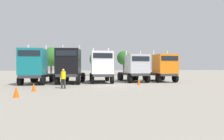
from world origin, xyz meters
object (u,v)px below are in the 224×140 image
at_px(semi_truck_orange, 163,68).
at_px(traffic_cone_near, 139,82).
at_px(traffic_cone_far, 16,92).
at_px(semi_truck_teal, 35,66).
at_px(semi_truck_silver, 135,68).
at_px(visitor_in_hivis, 63,77).
at_px(semi_truck_white, 101,67).
at_px(traffic_cone_mid, 34,87).
at_px(semi_truck_black, 70,66).

relative_size(semi_truck_orange, traffic_cone_near, 8.84).
height_order(traffic_cone_near, traffic_cone_far, traffic_cone_far).
relative_size(semi_truck_teal, semi_truck_silver, 0.99).
xyz_separation_m(visitor_in_hivis, traffic_cone_far, (-2.47, -4.07, -0.63)).
height_order(semi_truck_white, traffic_cone_mid, semi_truck_white).
height_order(semi_truck_orange, traffic_cone_far, semi_truck_orange).
relative_size(semi_truck_orange, traffic_cone_far, 8.35).
xyz_separation_m(semi_truck_black, semi_truck_silver, (7.96, 0.81, -0.19)).
bearing_deg(semi_truck_silver, visitor_in_hivis, -57.13).
bearing_deg(semi_truck_teal, semi_truck_orange, 96.39).
relative_size(semi_truck_white, semi_truck_orange, 1.08).
distance_m(traffic_cone_near, traffic_cone_mid, 10.08).
bearing_deg(semi_truck_silver, traffic_cone_far, -48.78).
bearing_deg(semi_truck_teal, traffic_cone_near, 80.29).
relative_size(semi_truck_black, traffic_cone_near, 9.73).
bearing_deg(semi_truck_black, traffic_cone_mid, -13.60).
bearing_deg(visitor_in_hivis, semi_truck_teal, 60.16).
bearing_deg(semi_truck_black, semi_truck_white, 105.92).
bearing_deg(visitor_in_hivis, traffic_cone_mid, 147.84).
bearing_deg(semi_truck_orange, visitor_in_hivis, -65.87).
distance_m(semi_truck_silver, traffic_cone_far, 14.42).
relative_size(semi_truck_black, traffic_cone_mid, 10.33).
bearing_deg(semi_truck_teal, semi_truck_white, 98.46).
xyz_separation_m(traffic_cone_mid, traffic_cone_far, (-0.39, -2.71, 0.04)).
height_order(semi_truck_silver, semi_truck_orange, semi_truck_orange).
xyz_separation_m(semi_truck_silver, traffic_cone_far, (-10.81, -9.44, -1.44)).
bearing_deg(traffic_cone_near, semi_truck_white, 137.00).
bearing_deg(semi_truck_teal, traffic_cone_mid, 16.32).
distance_m(semi_truck_white, traffic_cone_near, 5.05).
bearing_deg(semi_truck_silver, semi_truck_orange, 83.06).
bearing_deg(semi_truck_silver, traffic_cone_near, -12.70).
height_order(semi_truck_white, traffic_cone_near, semi_truck_white).
height_order(semi_truck_white, traffic_cone_far, semi_truck_white).
relative_size(semi_truck_teal, traffic_cone_far, 8.98).
bearing_deg(semi_truck_black, semi_truck_teal, -81.23).
height_order(semi_truck_black, traffic_cone_near, semi_truck_black).
xyz_separation_m(visitor_in_hivis, traffic_cone_near, (7.52, 1.74, -0.65)).
distance_m(semi_truck_silver, semi_truck_orange, 3.57).
relative_size(semi_truck_teal, semi_truck_black, 0.98).
xyz_separation_m(semi_truck_teal, traffic_cone_near, (10.78, -2.84, -1.61)).
distance_m(semi_truck_teal, semi_truck_black, 3.64).
height_order(semi_truck_white, semi_truck_silver, semi_truck_white).
relative_size(semi_truck_teal, traffic_cone_mid, 10.10).
distance_m(semi_truck_teal, semi_truck_silver, 11.63).
bearing_deg(traffic_cone_far, visitor_in_hivis, 58.77).
bearing_deg(visitor_in_hivis, semi_truck_silver, -32.55).
height_order(semi_truck_black, traffic_cone_mid, semi_truck_black).
relative_size(traffic_cone_near, traffic_cone_far, 0.94).
height_order(semi_truck_orange, traffic_cone_mid, semi_truck_orange).
xyz_separation_m(semi_truck_black, traffic_cone_far, (-2.85, -8.64, -1.63)).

